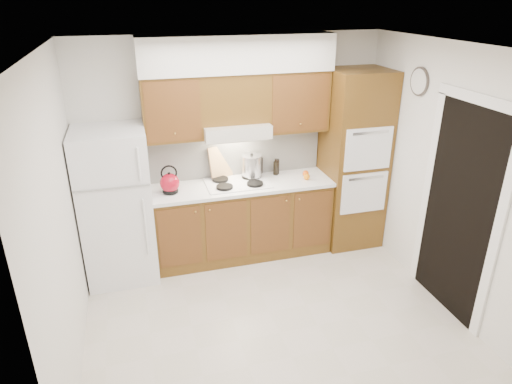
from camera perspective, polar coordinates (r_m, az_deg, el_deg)
floor at (r=4.83m, az=1.67°, el=-14.69°), size 3.60×3.60×0.00m
ceiling at (r=3.81m, az=2.15°, el=17.65°), size 3.60×3.60×0.00m
wall_back at (r=5.51m, az=-2.86°, el=5.67°), size 3.60×0.02×2.60m
wall_left at (r=4.04m, az=-23.31°, el=-3.29°), size 0.02×3.00×2.60m
wall_right at (r=4.97m, az=22.09°, el=1.87°), size 0.02×3.00×2.60m
fridge at (r=5.21m, az=-17.03°, el=-1.67°), size 0.75×0.72×1.72m
base_cabinets at (r=5.57m, az=-1.72°, el=-3.58°), size 2.11×0.60×0.90m
countertop at (r=5.36m, az=-1.76°, el=0.85°), size 2.13×0.62×0.04m
backsplash at (r=5.52m, az=-2.55°, el=4.86°), size 2.11×0.03×0.56m
oven_cabinet at (r=5.77m, az=12.05°, el=3.91°), size 0.70×0.65×2.20m
upper_cab_left at (r=5.09m, az=-10.53°, el=10.24°), size 0.63×0.33×0.70m
upper_cab_right at (r=5.41m, az=4.97°, el=11.32°), size 0.73×0.33×0.70m
range_hood at (r=5.21m, az=-2.62°, el=7.79°), size 0.75×0.45×0.15m
upper_cab_over_hood at (r=5.19m, az=-2.84°, el=11.68°), size 0.75×0.33×0.55m
soffit at (r=5.11m, az=-2.34°, el=16.91°), size 2.13×0.36×0.40m
cooktop at (r=5.36m, az=-2.33°, el=1.12°), size 0.74×0.50×0.01m
doorway at (r=4.81m, az=23.97°, el=-2.42°), size 0.02×0.90×2.10m
wall_clock at (r=5.17m, az=19.76°, el=12.87°), size 0.02×0.30×0.30m
kettle at (r=5.15m, az=-10.73°, el=1.12°), size 0.26×0.26×0.22m
cutting_board at (r=5.48m, az=-4.48°, el=3.76°), size 0.31×0.20×0.39m
stock_pot at (r=5.47m, az=-0.55°, el=3.29°), size 0.26×0.26×0.25m
condiment_a at (r=5.62m, az=0.55°, el=3.29°), size 0.07×0.07×0.21m
condiment_b at (r=5.62m, az=2.63°, el=3.19°), size 0.07×0.07×0.19m
condiment_c at (r=5.60m, az=2.49°, el=3.00°), size 0.08×0.08×0.17m
orange_near at (r=5.49m, az=6.35°, el=1.91°), size 0.09×0.09×0.08m
orange_far at (r=5.59m, az=6.23°, el=2.32°), size 0.08×0.08×0.07m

